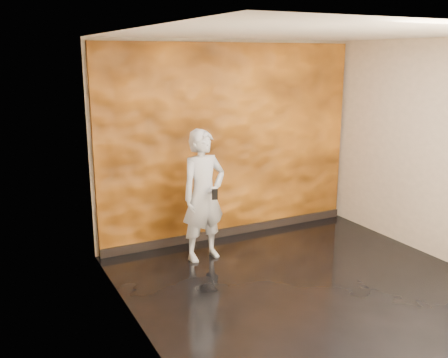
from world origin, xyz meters
The scene contains 5 objects.
room centered at (0.00, 0.00, 1.40)m, with size 4.02×4.02×2.81m.
feature_wall centered at (0.00, 1.96, 1.38)m, with size 3.90×0.06×2.75m, color orange.
baseboard centered at (0.00, 1.92, 0.06)m, with size 3.90×0.04×0.12m, color black.
man centered at (-0.73, 1.33, 0.85)m, with size 0.62×0.41×1.70m, color #ABB2BD.
phone centered at (-0.69, 1.08, 0.92)m, with size 0.07×0.01×0.14m, color black.
Camera 1 is at (-3.26, -4.24, 2.58)m, focal length 40.00 mm.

